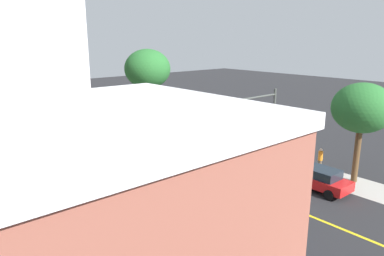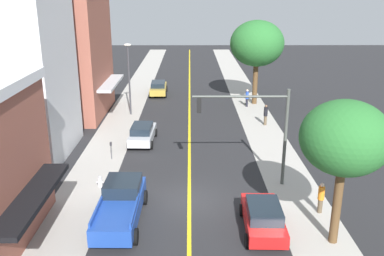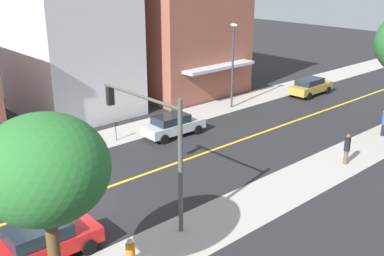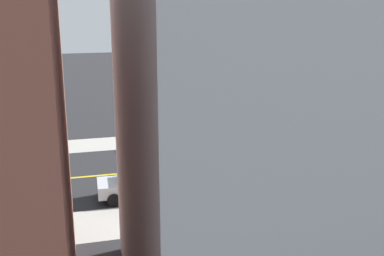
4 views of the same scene
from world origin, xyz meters
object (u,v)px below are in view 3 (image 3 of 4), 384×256
fire_hydrant (55,153)px  silver_sedan_left_curb (173,125)px  pedestrian_black_shirt (347,148)px  red_sedan_right_curb (43,241)px  gold_sedan_left_curb (310,86)px  street_lamp (233,57)px  pedestrian_blue_shirt (384,122)px  traffic_light_mast (153,133)px  street_tree_right_corner (44,170)px  blue_pickup_truck (0,172)px  parking_meter (116,128)px

fire_hydrant → silver_sedan_left_curb: (1.75, 7.75, 0.41)m
silver_sedan_left_curb → pedestrian_black_shirt: (10.37, 4.45, 0.21)m
fire_hydrant → silver_sedan_left_curb: size_ratio=0.17×
red_sedan_right_curb → gold_sedan_left_curb: bearing=15.8°
street_lamp → gold_sedan_left_curb: size_ratio=1.44×
street_lamp → pedestrian_blue_shirt: 12.25m
traffic_light_mast → silver_sedan_left_curb: traffic_light_mast is taller
street_tree_right_corner → silver_sedan_left_curb: size_ratio=1.57×
gold_sedan_left_curb → pedestrian_blue_shirt: 10.77m
street_lamp → gold_sedan_left_curb: street_lamp is taller
street_tree_right_corner → gold_sedan_left_curb: bearing=109.4°
red_sedan_right_curb → blue_pickup_truck: size_ratio=0.75×
street_tree_right_corner → pedestrian_black_shirt: (-0.13, 18.08, -4.22)m
street_tree_right_corner → blue_pickup_truck: size_ratio=1.20×
fire_hydrant → parking_meter: 4.41m
red_sedan_right_curb → pedestrian_black_shirt: 17.40m
fire_hydrant → pedestrian_blue_shirt: (11.28, 18.34, 0.61)m
parking_meter → gold_sedan_left_curb: (1.96, 19.20, -0.05)m
street_tree_right_corner → street_lamp: (-12.48, 21.49, -1.07)m
fire_hydrant → blue_pickup_truck: blue_pickup_truck is taller
fire_hydrant → parking_meter: size_ratio=0.58×
traffic_light_mast → blue_pickup_truck: 9.12m
traffic_light_mast → silver_sedan_left_curb: bearing=-44.2°
pedestrian_black_shirt → red_sedan_right_curb: bearing=129.3°
traffic_light_mast → blue_pickup_truck: bearing=29.9°
pedestrian_black_shirt → pedestrian_blue_shirt: size_ratio=1.02×
street_tree_right_corner → traffic_light_mast: size_ratio=1.16×
red_sedan_right_curb → gold_sedan_left_curb: 29.40m
silver_sedan_left_curb → pedestrian_blue_shirt: pedestrian_blue_shirt is taller
traffic_light_mast → pedestrian_blue_shirt: bearing=-96.2°
fire_hydrant → gold_sedan_left_curb: 23.65m
street_lamp → parking_meter: bearing=-89.3°
parking_meter → red_sedan_right_curb: 13.05m
silver_sedan_left_curb → red_sedan_right_curb: bearing=-148.1°
red_sedan_right_curb → pedestrian_black_shirt: size_ratio=2.34×
red_sedan_right_curb → gold_sedan_left_curb: size_ratio=0.93×
street_tree_right_corner → traffic_light_mast: (-2.92, 6.26, -1.14)m
street_tree_right_corner → parking_meter: 16.63m
street_tree_right_corner → fire_hydrant: bearing=154.4°
red_sedan_right_curb → pedestrian_black_shirt: (3.06, 17.13, 0.20)m
traffic_light_mast → pedestrian_black_shirt: bearing=-103.3°
silver_sedan_left_curb → pedestrian_black_shirt: size_ratio=2.39×
street_tree_right_corner → blue_pickup_truck: street_tree_right_corner is taller
parking_meter → pedestrian_blue_shirt: bearing=50.8°
blue_pickup_truck → pedestrian_blue_shirt: blue_pickup_truck is taller
red_sedan_right_curb → pedestrian_black_shirt: pedestrian_black_shirt is taller
street_tree_right_corner → red_sedan_right_curb: street_tree_right_corner is taller
blue_pickup_truck → pedestrian_blue_shirt: (9.38, 22.23, 0.03)m
traffic_light_mast → gold_sedan_left_curb: (-7.45, 23.20, -3.28)m
traffic_light_mast → pedestrian_blue_shirt: (1.96, 17.96, -3.09)m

